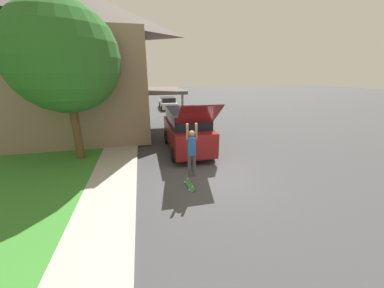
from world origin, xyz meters
TOP-DOWN VIEW (x-y plane):
  - ground_plane at (0.00, 0.00)m, footprint 120.00×120.00m
  - lawn at (-8.00, 6.00)m, footprint 10.00×80.00m
  - sidewalk at (-3.60, 6.00)m, footprint 1.80×80.00m
  - house at (-7.23, 8.13)m, footprint 13.49×8.10m
  - lawn_tree_near at (-5.37, 3.25)m, footprint 4.62×4.62m
  - suv_parked at (-0.05, 3.40)m, footprint 2.10×5.46m
  - car_down_street at (0.75, 18.32)m, footprint 1.89×4.44m
  - skateboarder at (-0.67, -0.46)m, footprint 0.41×0.23m
  - skateboard at (-0.80, -0.64)m, footprint 0.28×0.76m

SIDE VIEW (x-z plane):
  - ground_plane at x=0.00m, z-range 0.00..0.00m
  - lawn at x=-8.00m, z-range 0.00..0.08m
  - sidewalk at x=-3.60m, z-range 0.00..0.10m
  - skateboard at x=-0.80m, z-range -0.04..0.26m
  - car_down_street at x=0.75m, z-range -0.03..1.30m
  - suv_parked at x=-0.05m, z-range -0.27..2.60m
  - skateboarder at x=-0.67m, z-range 0.40..2.41m
  - lawn_tree_near at x=-5.37m, z-range 1.18..8.04m
  - house at x=-7.23m, z-range 0.26..9.56m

